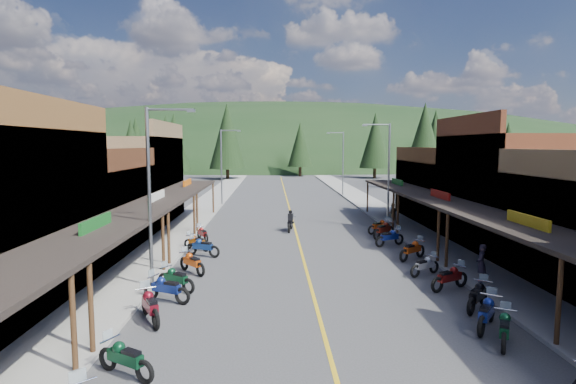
{
  "coord_description": "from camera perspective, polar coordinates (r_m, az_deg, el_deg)",
  "views": [
    {
      "loc": [
        -1.74,
        -25.65,
        6.39
      ],
      "look_at": [
        -0.59,
        6.59,
        3.0
      ],
      "focal_mm": 28.0,
      "sensor_mm": 36.0,
      "label": 1
    }
  ],
  "objects": [
    {
      "name": "ground",
      "position": [
        26.49,
        1.8,
        -7.96
      ],
      "size": [
        220.0,
        220.0,
        0.0
      ],
      "primitive_type": "plane",
      "color": "#38383A",
      "rests_on": "ground"
    },
    {
      "name": "bike_west_7",
      "position": [
        26.38,
        -10.79,
        -6.75
      ],
      "size": [
        2.27,
        1.58,
        1.24
      ],
      "primitive_type": null,
      "rotation": [
        0.0,
        0.0,
        1.13
      ],
      "color": "navy",
      "rests_on": "ground"
    },
    {
      "name": "shop_west_3",
      "position": [
        38.97,
        -20.04,
        1.41
      ],
      "size": [
        10.9,
        10.2,
        8.2
      ],
      "color": "brown",
      "rests_on": "ground"
    },
    {
      "name": "streetlight_3",
      "position": [
        56.35,
        6.85,
        3.99
      ],
      "size": [
        2.16,
        0.18,
        8.0
      ],
      "color": "gray",
      "rests_on": "ground"
    },
    {
      "name": "bike_west_5",
      "position": [
        20.59,
        -14.06,
        -10.5
      ],
      "size": [
        2.15,
        1.8,
        1.22
      ],
      "primitive_type": null,
      "rotation": [
        0.0,
        0.0,
        0.96
      ],
      "color": "#0C3C20",
      "rests_on": "ground"
    },
    {
      "name": "pine_4",
      "position": [
        87.9,
        11.01,
        6.44
      ],
      "size": [
        5.88,
        5.88,
        12.5
      ],
      "color": "black",
      "rests_on": "ground"
    },
    {
      "name": "pine_7",
      "position": [
        106.06,
        -18.73,
        6.14
      ],
      "size": [
        5.88,
        5.88,
        12.5
      ],
      "color": "black",
      "rests_on": "ground"
    },
    {
      "name": "bike_east_10",
      "position": [
        33.09,
        11.56,
        -4.2
      ],
      "size": [
        2.17,
        1.62,
        1.2
      ],
      "primitive_type": null,
      "rotation": [
        0.0,
        0.0,
        -1.06
      ],
      "color": "#AC380C",
      "rests_on": "ground"
    },
    {
      "name": "bike_east_3",
      "position": [
        17.52,
        23.91,
        -13.7
      ],
      "size": [
        1.94,
        2.23,
        1.28
      ],
      "primitive_type": null,
      "rotation": [
        0.0,
        0.0,
        -0.65
      ],
      "color": "navy",
      "rests_on": "ground"
    },
    {
      "name": "pine_0",
      "position": [
        95.64,
        -25.75,
        5.46
      ],
      "size": [
        5.04,
        5.04,
        11.0
      ],
      "color": "black",
      "rests_on": "ground"
    },
    {
      "name": "bike_east_9",
      "position": [
        31.55,
        12.05,
        -4.59
      ],
      "size": [
        2.21,
        2.15,
        1.32
      ],
      "primitive_type": null,
      "rotation": [
        0.0,
        0.0,
        -0.81
      ],
      "color": "maroon",
      "rests_on": "ground"
    },
    {
      "name": "shop_east_2",
      "position": [
        31.57,
        27.42,
        0.11
      ],
      "size": [
        10.9,
        9.0,
        8.2
      ],
      "color": "#562B19",
      "rests_on": "ground"
    },
    {
      "name": "pine_10",
      "position": [
        77.38,
        -14.25,
        6.11
      ],
      "size": [
        5.38,
        5.38,
        11.6
      ],
      "color": "black",
      "rests_on": "ground"
    },
    {
      "name": "pine_11",
      "position": [
        67.26,
        16.93,
        6.42
      ],
      "size": [
        5.82,
        5.82,
        12.4
      ],
      "color": "black",
      "rests_on": "ground"
    },
    {
      "name": "bike_west_9",
      "position": [
        30.67,
        -10.81,
        -5.13
      ],
      "size": [
        1.45,
        1.92,
        1.06
      ],
      "primitive_type": null,
      "rotation": [
        0.0,
        0.0,
        0.51
      ],
      "color": "maroon",
      "rests_on": "ground"
    },
    {
      "name": "bike_east_2",
      "position": [
        16.52,
        25.79,
        -15.18
      ],
      "size": [
        1.6,
        2.14,
        1.18
      ],
      "primitive_type": null,
      "rotation": [
        0.0,
        0.0,
        -0.5
      ],
      "color": "#0C4021",
      "rests_on": "ground"
    },
    {
      "name": "streetlight_0",
      "position": [
        20.42,
        -16.83,
        0.32
      ],
      "size": [
        2.16,
        0.18,
        8.0
      ],
      "color": "gray",
      "rests_on": "ground"
    },
    {
      "name": "bike_east_5",
      "position": [
        21.34,
        19.85,
        -10.05
      ],
      "size": [
        2.25,
        1.65,
        1.24
      ],
      "primitive_type": null,
      "rotation": [
        0.0,
        0.0,
        -1.08
      ],
      "color": "#620E0D",
      "rests_on": "ground"
    },
    {
      "name": "pine_6",
      "position": [
        101.56,
        26.13,
        5.44
      ],
      "size": [
        5.04,
        5.04,
        11.0
      ],
      "color": "black",
      "rests_on": "ground"
    },
    {
      "name": "pine_2",
      "position": [
        84.07,
        -7.73,
        7.04
      ],
      "size": [
        6.72,
        6.72,
        14.0
      ],
      "color": "black",
      "rests_on": "ground"
    },
    {
      "name": "shop_west_2",
      "position": [
        30.12,
        -25.55,
        -1.95
      ],
      "size": [
        10.9,
        9.0,
        6.2
      ],
      "color": "#3F2111",
      "rests_on": "ground"
    },
    {
      "name": "bike_east_7",
      "position": [
        26.13,
        15.52,
        -6.96
      ],
      "size": [
        2.18,
        1.93,
        1.26
      ],
      "primitive_type": null,
      "rotation": [
        0.0,
        0.0,
        -0.91
      ],
      "color": "#C5430E",
      "rests_on": "ground"
    },
    {
      "name": "shop_east_3",
      "position": [
        40.25,
        20.61,
        0.11
      ],
      "size": [
        10.9,
        10.2,
        6.2
      ],
      "color": "#4C2D16",
      "rests_on": "ground"
    },
    {
      "name": "pine_3",
      "position": [
        91.83,
        1.55,
        6.06
      ],
      "size": [
        5.04,
        5.04,
        11.0
      ],
      "color": "black",
      "rests_on": "ground"
    },
    {
      "name": "bike_west_2",
      "position": [
        13.89,
        -19.97,
        -19.06
      ],
      "size": [
        2.12,
        1.67,
        1.18
      ],
      "primitive_type": null,
      "rotation": [
        0.0,
        0.0,
        1.02
      ],
      "color": "#0A361E",
      "rests_on": "ground"
    },
    {
      "name": "sidewalk_east",
      "position": [
        47.25,
        10.75,
        -1.79
      ],
      "size": [
        3.4,
        94.0,
        0.15
      ],
      "primitive_type": "cube",
      "color": "gray",
      "rests_on": "ground"
    },
    {
      "name": "ridge_hill",
      "position": [
        160.78,
        -1.42,
        3.72
      ],
      "size": [
        310.0,
        140.0,
        60.0
      ],
      "primitive_type": "ellipsoid",
      "color": "black",
      "rests_on": "ground"
    },
    {
      "name": "bike_west_3",
      "position": [
        17.42,
        -17.11,
        -13.51
      ],
      "size": [
        1.74,
        2.38,
        1.31
      ],
      "primitive_type": null,
      "rotation": [
        0.0,
        0.0,
        0.48
      ],
      "color": "maroon",
      "rests_on": "ground"
    },
    {
      "name": "centerline",
      "position": [
        46.12,
        0.14,
        -1.96
      ],
      "size": [
        0.15,
        90.0,
        0.01
      ],
      "primitive_type": "cube",
      "color": "gold",
      "rests_on": "ground"
    },
    {
      "name": "bike_west_8",
      "position": [
        27.99,
        -11.53,
        -6.18
      ],
      "size": [
        1.96,
        1.54,
        1.09
      ],
      "primitive_type": null,
      "rotation": [
        0.0,
        0.0,
        1.02
      ],
      "color": "#A24C0B",
      "rests_on": "ground"
    },
    {
      "name": "sidewalk_west",
      "position": [
        46.61,
        -10.62,
        -1.89
      ],
      "size": [
        3.4,
        94.0,
        0.15
      ],
      "primitive_type": "cube",
      "color": "gray",
      "rests_on": "ground"
    },
    {
      "name": "pine_1",
      "position": [
        98.21,
        -15.23,
        6.28
      ],
      "size": [
        5.88,
        5.88,
        12.5
      ],
      "color": "black",
      "rests_on": "ground"
    },
    {
      "name": "pedestrian_east_b",
      "position": [
        36.61,
        13.1,
        -2.65
      ],
      "size": [
        0.83,
        0.5,
        1.67
      ],
      "primitive_type": "imported",
      "rotation": [
        0.0,
        0.0,
        3.1
      ],
      "color": "brown",
      "rests_on": "sidewalk_east"
    },
    {
      "name": "bike_east_4",
      "position": [
        19.29,
        22.94,
        -11.9
      ],
      "size": [
        1.98,
        2.1,
        1.24
      ],
      "primitive_type": null,
      "rotation": [
        0.0,
        0.0,
        -0.72
      ],
      "color": "black",
      "rests_on": "ground"
    },
    {
      "name": "pedestrian_east_a",
      "position": [
        22.36,
        23.34,
        -8.34
      ],
      "size": [
        0.64,
        0.76,
        1.78
      ],
      "primitive_type": "imported",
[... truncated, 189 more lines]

